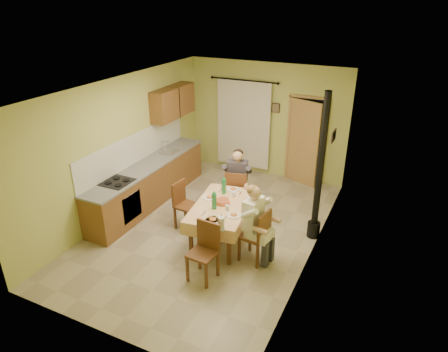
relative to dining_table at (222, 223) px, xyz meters
The scene contains 17 objects.
floor 0.61m from the dining_table, 144.25° to the left, with size 4.00×6.00×0.01m, color tan.
room_shell 1.51m from the dining_table, 144.25° to the left, with size 4.04×6.04×2.82m.
kitchen_run 2.20m from the dining_table, 162.10° to the left, with size 0.64×3.64×1.56m.
upper_cabinets 3.35m from the dining_table, 138.11° to the left, with size 0.35×1.40×0.70m, color brown.
curtain 3.42m from the dining_table, 106.37° to the left, with size 1.70×0.07×2.22m.
doorway 3.31m from the dining_table, 78.37° to the left, with size 0.96×0.35×2.15m.
dining_table is the anchor object (origin of this frame).
tableware 0.46m from the dining_table, 69.50° to the right, with size 0.93×1.57×0.33m.
chair_far 1.05m from the dining_table, 98.38° to the left, with size 0.54×0.54×1.01m.
chair_near 1.13m from the dining_table, 79.47° to the right, with size 0.45×0.45×0.98m.
chair_right 0.83m from the dining_table, 20.92° to the right, with size 0.48×0.48×0.98m.
chair_left 0.85m from the dining_table, behind, with size 0.43×0.43×0.95m.
man_far 1.17m from the dining_table, 98.47° to the left, with size 0.64×0.55×1.39m.
man_right 0.95m from the dining_table, 21.12° to the right, with size 0.52×0.62×1.39m.
stove_flue 1.87m from the dining_table, 29.98° to the left, with size 0.24×0.24×2.80m.
picture_back 3.52m from the dining_table, 92.34° to the left, with size 0.19×0.03×0.23m, color black.
picture_right 2.62m from the dining_table, 42.91° to the left, with size 0.03×0.31×0.21m, color brown.
Camera 1 is at (3.15, -5.97, 4.24)m, focal length 32.00 mm.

